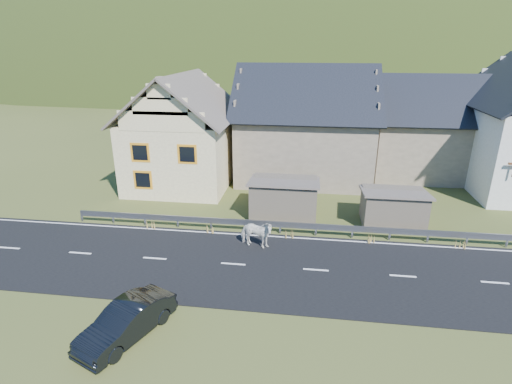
# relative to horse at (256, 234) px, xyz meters

# --- Properties ---
(ground) EXTENTS (160.00, 160.00, 0.00)m
(ground) POSITION_rel_horse_xyz_m (3.13, -1.88, -0.82)
(ground) COLOR #39421B
(ground) RESTS_ON ground
(road) EXTENTS (60.00, 7.00, 0.04)m
(road) POSITION_rel_horse_xyz_m (3.13, -1.88, -0.80)
(road) COLOR black
(road) RESTS_ON ground
(lane_markings) EXTENTS (60.00, 6.60, 0.01)m
(lane_markings) POSITION_rel_horse_xyz_m (3.13, -1.88, -0.77)
(lane_markings) COLOR silver
(lane_markings) RESTS_ON road
(guardrail) EXTENTS (28.10, 0.09, 0.75)m
(guardrail) POSITION_rel_horse_xyz_m (3.13, 1.80, -0.26)
(guardrail) COLOR #93969B
(guardrail) RESTS_ON ground
(shed_left) EXTENTS (4.30, 3.30, 2.40)m
(shed_left) POSITION_rel_horse_xyz_m (1.13, 4.62, 0.28)
(shed_left) COLOR #685C4D
(shed_left) RESTS_ON ground
(shed_right) EXTENTS (3.80, 2.90, 2.20)m
(shed_right) POSITION_rel_horse_xyz_m (7.63, 4.12, 0.18)
(shed_right) COLOR #685C4D
(shed_right) RESTS_ON ground
(house_cream) EXTENTS (7.80, 9.80, 8.30)m
(house_cream) POSITION_rel_horse_xyz_m (-6.88, 10.12, 3.54)
(house_cream) COLOR #FEEDB1
(house_cream) RESTS_ON ground
(house_stone_a) EXTENTS (10.80, 9.80, 8.90)m
(house_stone_a) POSITION_rel_horse_xyz_m (2.13, 13.12, 3.81)
(house_stone_a) COLOR gray
(house_stone_a) RESTS_ON ground
(house_stone_b) EXTENTS (9.80, 8.80, 8.10)m
(house_stone_b) POSITION_rel_horse_xyz_m (12.13, 15.12, 3.42)
(house_stone_b) COLOR gray
(house_stone_b) RESTS_ON ground
(mountain) EXTENTS (440.00, 280.00, 260.00)m
(mountain) POSITION_rel_horse_xyz_m (8.13, 178.12, -20.82)
(mountain) COLOR #26350E
(mountain) RESTS_ON ground
(conifer_patch) EXTENTS (76.00, 50.00, 28.00)m
(conifer_patch) POSITION_rel_horse_xyz_m (-51.87, 108.12, 5.18)
(conifer_patch) COLOR black
(conifer_patch) RESTS_ON ground
(horse) EXTENTS (1.23, 1.99, 1.56)m
(horse) POSITION_rel_horse_xyz_m (0.00, 0.00, 0.00)
(horse) COLOR white
(horse) RESTS_ON road
(car) EXTENTS (2.81, 4.19, 1.31)m
(car) POSITION_rel_horse_xyz_m (-3.76, -7.37, -0.17)
(car) COLOR black
(car) RESTS_ON ground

